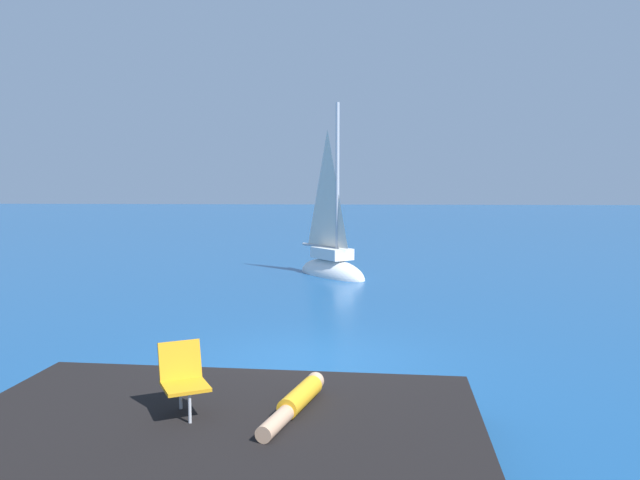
% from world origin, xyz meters
% --- Properties ---
extents(ground_plane, '(160.00, 160.00, 0.00)m').
position_xyz_m(ground_plane, '(0.00, 0.00, 0.00)').
color(ground_plane, navy).
extents(shore_ledge, '(6.04, 3.86, 0.51)m').
position_xyz_m(shore_ledge, '(-0.75, -3.88, 0.26)').
color(shore_ledge, black).
rests_on(shore_ledge, ground).
extents(boulder_seaward, '(1.15, 1.09, 0.61)m').
position_xyz_m(boulder_seaward, '(1.35, -2.19, 0.00)').
color(boulder_seaward, black).
rests_on(boulder_seaward, ground).
extents(boulder_inland, '(1.21, 1.29, 0.71)m').
position_xyz_m(boulder_inland, '(-1.15, -1.95, 0.00)').
color(boulder_inland, black).
rests_on(boulder_inland, ground).
extents(sailboat_near, '(2.95, 3.31, 6.33)m').
position_xyz_m(sailboat_near, '(-0.17, 10.27, 0.34)').
color(sailboat_near, white).
rests_on(sailboat_near, ground).
extents(person_sunbather, '(0.61, 1.73, 0.25)m').
position_xyz_m(person_sunbather, '(0.10, -3.66, 0.63)').
color(person_sunbather, gold).
rests_on(person_sunbather, shore_ledge).
extents(beach_chair, '(0.71, 0.75, 0.80)m').
position_xyz_m(beach_chair, '(-1.18, -3.82, 0.95)').
color(beach_chair, orange).
rests_on(beach_chair, shore_ledge).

